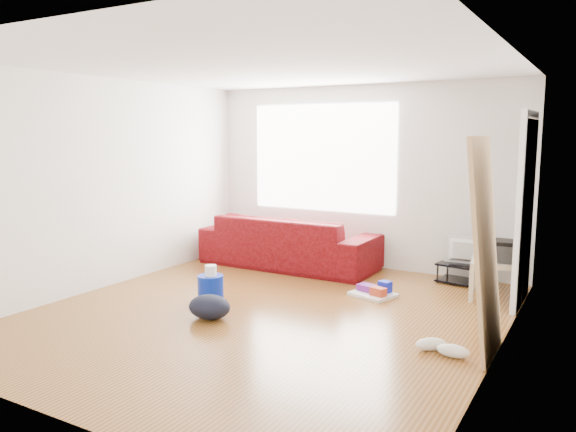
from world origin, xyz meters
The scene contains 12 objects.
room centered at (0.07, 0.15, 1.25)m, with size 4.51×5.01×2.51m.
sofa centered at (-0.84, 1.95, 0.00)m, with size 2.45×0.96×0.72m, color #3A0202.
tv_stand centered at (1.52, 2.22, 0.13)m, with size 0.70×0.47×0.25m.
tv centered at (1.52, 2.22, 0.41)m, with size 0.58×0.08×0.34m, color black.
side_table centered at (1.95, 1.75, 0.37)m, with size 0.61×0.61×0.44m.
printer centered at (1.95, 1.75, 0.55)m, with size 0.46×0.36×0.23m.
bucket centered at (-0.78, 0.09, 0.00)m, with size 0.29×0.29×0.29m, color #0722AD.
toilet_paper centered at (-0.77, 0.08, 0.20)m, with size 0.13×0.13×0.12m, color white.
cleaning_tray centered at (0.73, 1.17, 0.05)m, with size 0.55×0.49×0.17m.
backpack centered at (-0.41, -0.41, 0.00)m, with size 0.44×0.35×0.24m, color black.
sneakers centered at (1.85, -0.16, 0.06)m, with size 0.49×0.26×0.11m.
door_panel centered at (2.13, 0.01, 0.00)m, with size 0.04×0.73×1.83m, color #B87C53.
Camera 1 is at (2.97, -4.72, 1.84)m, focal length 35.00 mm.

